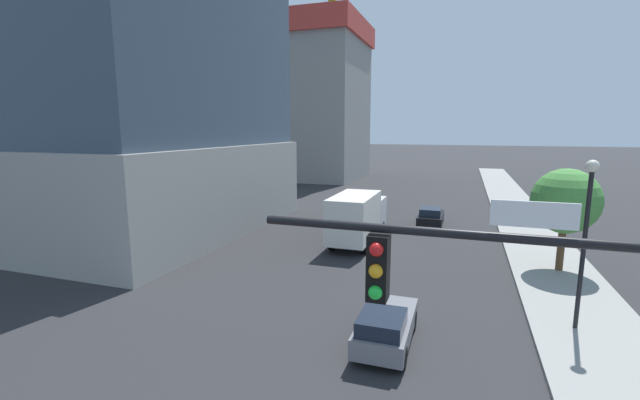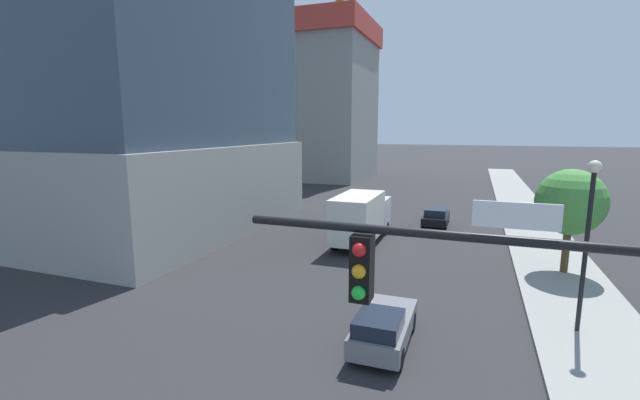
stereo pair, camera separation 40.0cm
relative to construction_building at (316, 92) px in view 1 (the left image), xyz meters
The scene contains 8 objects.
sidewalk 47.55m from the construction_building, 54.84° to the right, with size 4.20×120.00×0.15m, color gray.
construction_building is the anchor object (origin of this frame).
traffic_light_pole 59.93m from the construction_building, 67.43° to the right, with size 6.21×0.48×6.59m.
street_lamp 51.87m from the construction_building, 59.64° to the right, with size 0.44×0.44×6.22m.
street_tree 46.48m from the construction_building, 54.29° to the right, with size 3.33×3.33×5.32m.
car_gray 52.73m from the construction_building, 67.83° to the right, with size 1.72×4.02×1.50m.
car_black 35.99m from the construction_building, 55.14° to the right, with size 1.84×4.14×1.40m.
box_truck 39.56m from the construction_building, 66.40° to the right, with size 2.40×7.47×3.32m.
Camera 1 is at (3.93, -3.56, 7.44)m, focal length 23.59 mm.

